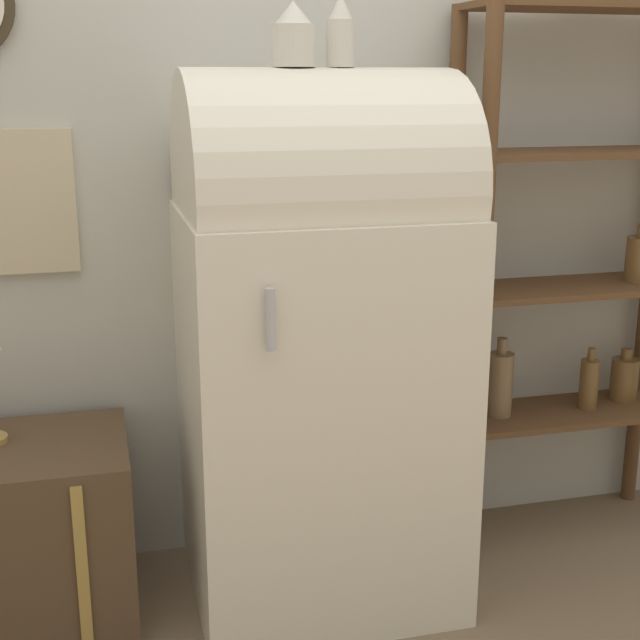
# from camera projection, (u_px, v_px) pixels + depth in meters

# --- Properties ---
(ground_plane) EXTENTS (12.00, 12.00, 0.00)m
(ground_plane) POSITION_uv_depth(u_px,v_px,m) (339.00, 627.00, 2.48)
(ground_plane) COLOR #7A664C
(wall_back) EXTENTS (7.00, 0.09, 2.70)m
(wall_back) POSITION_uv_depth(u_px,v_px,m) (288.00, 122.00, 2.66)
(wall_back) COLOR #B7B7AD
(wall_back) RESTS_ON ground_plane
(refrigerator) EXTENTS (0.74, 0.68, 1.50)m
(refrigerator) POSITION_uv_depth(u_px,v_px,m) (319.00, 337.00, 2.49)
(refrigerator) COLOR silver
(refrigerator) RESTS_ON ground_plane
(suitcase_trunk) EXTENTS (0.61, 0.48, 0.52)m
(suitcase_trunk) POSITION_uv_depth(u_px,v_px,m) (20.00, 534.00, 2.47)
(suitcase_trunk) COLOR brown
(suitcase_trunk) RESTS_ON ground_plane
(shelf_unit) EXTENTS (0.78, 0.29, 1.69)m
(shelf_unit) POSITION_uv_depth(u_px,v_px,m) (575.00, 266.00, 2.81)
(shelf_unit) COLOR brown
(shelf_unit) RESTS_ON ground_plane
(vase_left) EXTENTS (0.11, 0.11, 0.16)m
(vase_left) POSITION_uv_depth(u_px,v_px,m) (293.00, 36.00, 2.26)
(vase_left) COLOR beige
(vase_left) RESTS_ON refrigerator
(vase_center) EXTENTS (0.07, 0.07, 0.18)m
(vase_center) POSITION_uv_depth(u_px,v_px,m) (341.00, 33.00, 2.30)
(vase_center) COLOR beige
(vase_center) RESTS_ON refrigerator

